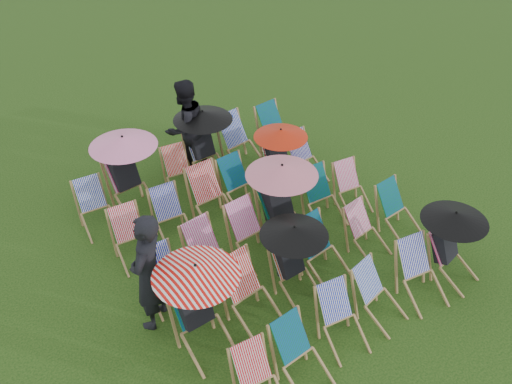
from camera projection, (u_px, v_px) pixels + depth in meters
ground at (267, 248)px, 9.78m from camera, size 100.00×100.00×0.00m
deckchair_0 at (260, 384)px, 7.13m from camera, size 0.65×0.84×0.84m
deckchair_1 at (302, 357)px, 7.43m from camera, size 0.62×0.84×0.89m
deckchair_2 at (343, 320)px, 7.94m from camera, size 0.70×0.88×0.86m
deckchair_3 at (380, 295)px, 8.32m from camera, size 0.69×0.87×0.86m
deckchair_4 at (422, 274)px, 8.63m from camera, size 0.74×0.93×0.91m
deckchair_5 at (453, 245)px, 8.87m from camera, size 1.03×1.12×1.22m
deckchair_6 at (200, 307)px, 7.72m from camera, size 1.19×1.23×1.41m
deckchair_7 at (251, 294)px, 8.24m from camera, size 0.72×0.96×0.99m
deckchair_8 at (295, 260)px, 8.59m from camera, size 1.03×1.07×1.22m
deckchair_9 at (324, 251)px, 9.00m from camera, size 0.69×0.93×0.96m
deckchair_10 at (367, 232)px, 9.48m from camera, size 0.62×0.81×0.83m
deckchair_11 at (400, 211)px, 9.87m from camera, size 0.61×0.84×0.89m
deckchair_12 at (165, 279)px, 8.59m from camera, size 0.64×0.83×0.84m
deckchair_13 at (211, 255)px, 8.95m from camera, size 0.67×0.90×0.93m
deckchair_14 at (253, 234)px, 9.35m from camera, size 0.65×0.88×0.94m
deckchair_15 at (284, 202)px, 9.55m from camera, size 1.21×1.29×1.44m
deckchair_16 at (323, 198)px, 10.15m from camera, size 0.69×0.90×0.92m
deckchair_17 at (353, 188)px, 10.48m from camera, size 0.66×0.83×0.82m
deckchair_18 at (132, 238)px, 9.32m from camera, size 0.67×0.86×0.87m
deckchair_19 at (172, 217)px, 9.77m from camera, size 0.66×0.86×0.87m
deckchair_20 at (212, 198)px, 10.10m from camera, size 0.67×0.92×0.99m
deckchair_21 at (241, 185)px, 10.46m from camera, size 0.63×0.87×0.91m
deckchair_22 at (281, 158)px, 10.85m from camera, size 1.02×1.08×1.21m
deckchair_23 at (306, 158)px, 11.19m from camera, size 0.61×0.85×0.90m
deckchair_24 at (95, 208)px, 9.97m from camera, size 0.66×0.85×0.86m
deckchair_25 at (128, 172)px, 10.26m from camera, size 1.21×1.28×1.44m
deckchair_26 at (180, 172)px, 10.87m from camera, size 0.67×0.85×0.84m
deckchair_27 at (205, 143)px, 11.13m from camera, size 1.15×1.20×1.37m
deckchair_28 at (241, 142)px, 11.57m from camera, size 0.75×0.99×1.01m
deckchair_29 at (278, 131)px, 11.96m from camera, size 0.70×0.94×0.98m
person_left at (149, 272)px, 7.93m from camera, size 0.84×0.80×1.94m
person_rear at (185, 127)px, 11.14m from camera, size 1.08×0.93×1.94m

